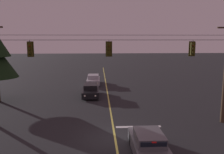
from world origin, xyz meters
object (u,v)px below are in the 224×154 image
traffic_light_leftmost (30,49)px  traffic_light_left_inner (109,49)px  traffic_light_centre (193,49)px  car_waiting_near_lane (149,144)px  car_oncoming_trailing (93,80)px  car_oncoming_lead (91,91)px

traffic_light_leftmost → traffic_light_left_inner: (5.68, 0.00, 0.00)m
traffic_light_centre → car_waiting_near_lane: bearing=-130.5°
traffic_light_leftmost → traffic_light_centre: (11.92, 0.00, 0.00)m
traffic_light_centre → car_oncoming_trailing: bearing=115.5°
traffic_light_leftmost → car_oncoming_lead: 11.24m
car_waiting_near_lane → car_oncoming_lead: same height
traffic_light_centre → car_waiting_near_lane: size_ratio=0.28×
traffic_light_leftmost → traffic_light_left_inner: bearing=0.0°
traffic_light_left_inner → traffic_light_centre: same height
car_oncoming_trailing → traffic_light_centre: bearing=-64.5°
traffic_light_leftmost → car_waiting_near_lane: 10.49m
traffic_light_left_inner → traffic_light_centre: (6.24, 0.00, 0.00)m
traffic_light_centre → traffic_light_leftmost: bearing=180.0°
car_waiting_near_lane → traffic_light_left_inner: bearing=111.9°
traffic_light_centre → car_waiting_near_lane: traffic_light_centre is taller
car_oncoming_lead → car_waiting_near_lane: bearing=-75.4°
traffic_light_left_inner → car_waiting_near_lane: 7.42m
traffic_light_centre → car_oncoming_lead: traffic_light_centre is taller
traffic_light_centre → car_oncoming_lead: 13.16m
traffic_light_centre → car_waiting_near_lane: 8.31m
traffic_light_leftmost → car_oncoming_trailing: traffic_light_leftmost is taller
traffic_light_left_inner → car_oncoming_lead: 10.64m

